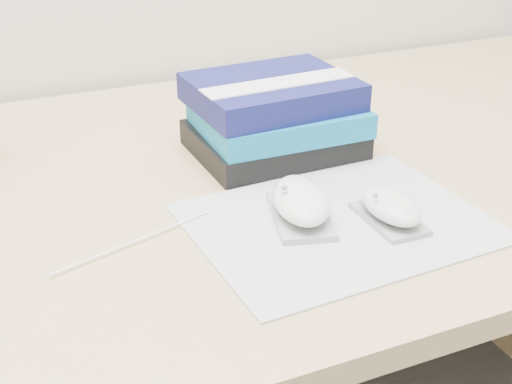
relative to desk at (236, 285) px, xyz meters
name	(u,v)px	position (x,y,z in m)	size (l,w,h in m)	color
desk	(236,285)	(0.00, 0.00, 0.00)	(1.60, 0.80, 0.73)	tan
mousepad	(338,222)	(0.03, -0.25, 0.24)	(0.34, 0.26, 0.00)	#97989F
mouse_rear	(301,203)	(-0.01, -0.22, 0.26)	(0.09, 0.13, 0.05)	#97979A
mouse_front	(390,208)	(0.09, -0.27, 0.26)	(0.06, 0.10, 0.04)	gray
usb_cable	(135,241)	(-0.20, -0.20, 0.24)	(0.00, 0.00, 0.21)	white
book_stack	(275,117)	(0.05, -0.03, 0.29)	(0.23, 0.18, 0.11)	black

